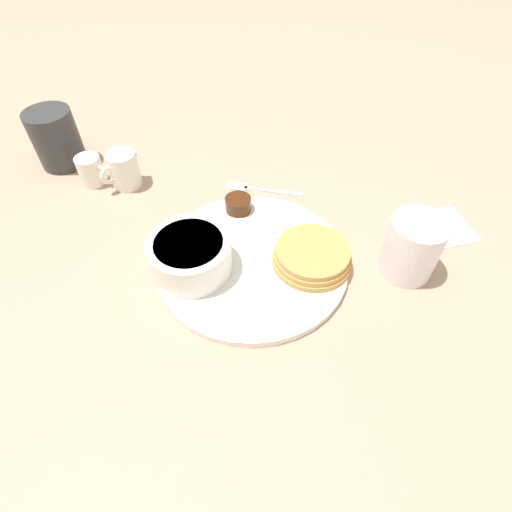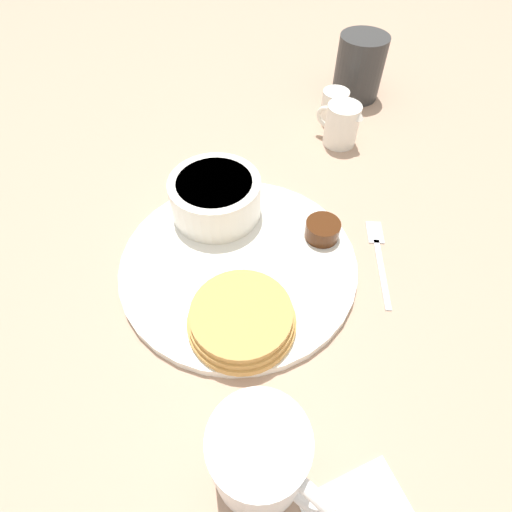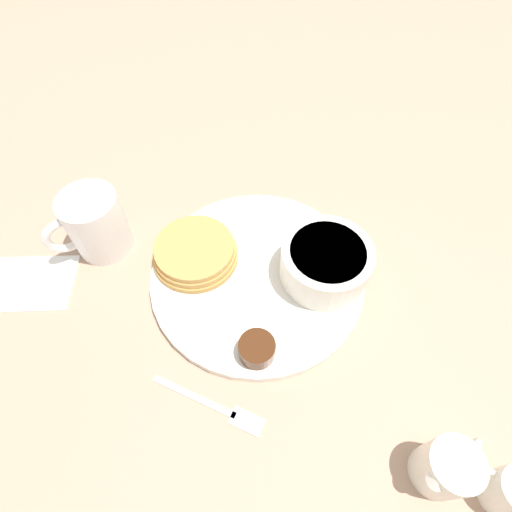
{
  "view_description": "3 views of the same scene",
  "coord_description": "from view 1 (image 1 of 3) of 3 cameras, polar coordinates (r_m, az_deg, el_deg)",
  "views": [
    {
      "loc": [
        -0.07,
        -0.39,
        0.45
      ],
      "look_at": [
        0.0,
        -0.01,
        0.03
      ],
      "focal_mm": 28.0,
      "sensor_mm": 36.0,
      "label": 1
    },
    {
      "loc": [
        0.28,
        -0.08,
        0.39
      ],
      "look_at": [
        0.02,
        0.02,
        0.03
      ],
      "focal_mm": 28.0,
      "sensor_mm": 36.0,
      "label": 2
    },
    {
      "loc": [
        -0.0,
        0.28,
        0.46
      ],
      "look_at": [
        -0.0,
        -0.02,
        0.03
      ],
      "focal_mm": 28.0,
      "sensor_mm": 36.0,
      "label": 3
    }
  ],
  "objects": [
    {
      "name": "ground_plane",
      "position": [
        0.6,
        -0.61,
        -1.07
      ],
      "size": [
        4.0,
        4.0,
        0.0
      ],
      "primitive_type": "plane",
      "color": "tan"
    },
    {
      "name": "plate",
      "position": [
        0.59,
        -0.61,
        -0.69
      ],
      "size": [
        0.29,
        0.29,
        0.01
      ],
      "color": "white",
      "rests_on": "ground_plane"
    },
    {
      "name": "pancake_stack",
      "position": [
        0.58,
        8.02,
        0.04
      ],
      "size": [
        0.12,
        0.12,
        0.03
      ],
      "color": "tan",
      "rests_on": "plate"
    },
    {
      "name": "bowl",
      "position": [
        0.56,
        -9.35,
        0.08
      ],
      "size": [
        0.12,
        0.12,
        0.05
      ],
      "color": "white",
      "rests_on": "plate"
    },
    {
      "name": "syrup_cup",
      "position": [
        0.66,
        -2.81,
        7.38
      ],
      "size": [
        0.04,
        0.04,
        0.02
      ],
      "color": "#47230F",
      "rests_on": "plate"
    },
    {
      "name": "butter_ramekin",
      "position": [
        0.58,
        -11.35,
        0.3
      ],
      "size": [
        0.05,
        0.05,
        0.05
      ],
      "color": "white",
      "rests_on": "plate"
    },
    {
      "name": "coffee_mug",
      "position": [
        0.6,
        21.49,
        1.3
      ],
      "size": [
        0.1,
        0.08,
        0.09
      ],
      "color": "white",
      "rests_on": "ground_plane"
    },
    {
      "name": "creamer_pitcher_near",
      "position": [
        0.75,
        -18.39,
        11.66
      ],
      "size": [
        0.07,
        0.05,
        0.07
      ],
      "color": "white",
      "rests_on": "ground_plane"
    },
    {
      "name": "creamer_pitcher_far",
      "position": [
        0.78,
        -22.51,
        11.28
      ],
      "size": [
        0.06,
        0.05,
        0.05
      ],
      "color": "white",
      "rests_on": "ground_plane"
    },
    {
      "name": "fork",
      "position": [
        0.73,
        -0.15,
        9.64
      ],
      "size": [
        0.13,
        0.07,
        0.0
      ],
      "color": "silver",
      "rests_on": "ground_plane"
    },
    {
      "name": "napkin",
      "position": [
        0.71,
        24.23,
        3.6
      ],
      "size": [
        0.12,
        0.09,
        0.0
      ],
      "color": "white",
      "rests_on": "ground_plane"
    },
    {
      "name": "second_mug",
      "position": [
        0.85,
        -26.77,
        14.81
      ],
      "size": [
        0.1,
        0.1,
        0.1
      ],
      "color": "#333333",
      "rests_on": "ground_plane"
    }
  ]
}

